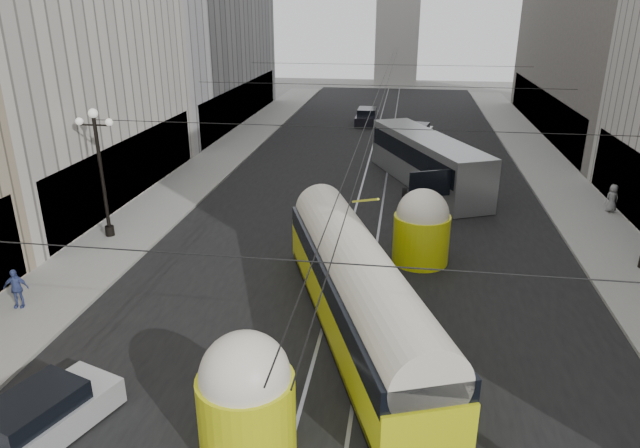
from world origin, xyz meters
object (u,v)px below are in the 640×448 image
(streetcar, at_px, (358,288))
(pedestrian_sidewalk_left, at_px, (16,288))
(pedestrian_sidewalk_right, at_px, (612,198))
(sedan_silver, at_px, (37,421))
(city_bus, at_px, (427,159))

(streetcar, distance_m, pedestrian_sidewalk_left, 13.05)
(streetcar, xyz_separation_m, pedestrian_sidewalk_right, (12.98, 14.35, -0.78))
(sedan_silver, height_order, pedestrian_sidewalk_right, pedestrian_sidewalk_right)
(city_bus, height_order, sedan_silver, city_bus)
(city_bus, bearing_deg, sedan_silver, -113.25)
(streetcar, bearing_deg, city_bus, 81.25)
(sedan_silver, bearing_deg, city_bus, 66.75)
(sedan_silver, bearing_deg, pedestrian_sidewalk_right, 45.31)
(city_bus, xyz_separation_m, pedestrian_sidewalk_left, (-15.83, -18.81, -0.82))
(streetcar, xyz_separation_m, city_bus, (2.82, 18.33, 0.04))
(sedan_silver, relative_size, pedestrian_sidewalk_left, 3.08)
(pedestrian_sidewalk_left, bearing_deg, city_bus, 36.17)
(streetcar, height_order, sedan_silver, streetcar)
(sedan_silver, height_order, pedestrian_sidewalk_left, pedestrian_sidewalk_left)
(pedestrian_sidewalk_right, distance_m, pedestrian_sidewalk_left, 29.93)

